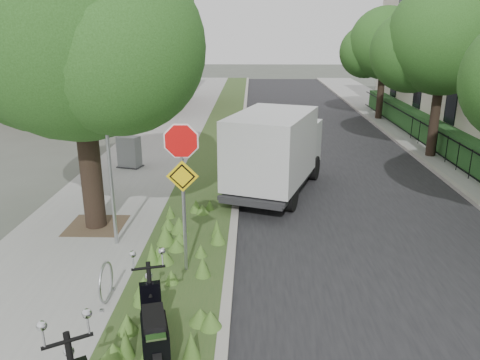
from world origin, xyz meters
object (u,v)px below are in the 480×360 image
Objects in this scene: scooter_far at (154,335)px; utility_cabinet at (129,152)px; sign_assembly at (182,168)px; box_truck at (276,148)px.

utility_cabinet reaches higher than scooter_far.
box_truck is at bearing 68.16° from sign_assembly.
scooter_far is at bearing -105.27° from box_truck.
sign_assembly is at bearing -111.84° from box_truck.
utility_cabinet is (-2.96, 10.26, 0.11)m from scooter_far.
scooter_far is 10.68m from utility_cabinet.
box_truck is at bearing -24.40° from utility_cabinet.
box_truck reaches higher than scooter_far.
scooter_far is at bearing -91.88° from sign_assembly.
utility_cabinet is at bearing 155.60° from box_truck.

